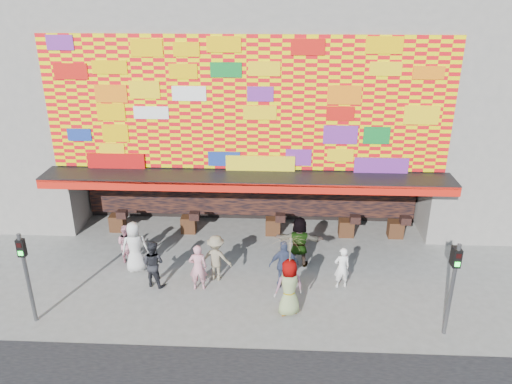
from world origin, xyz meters
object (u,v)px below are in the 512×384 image
at_px(ped_i, 126,244).
at_px(ped_f, 299,242).
at_px(ped_d, 216,258).
at_px(ped_h, 342,267).
at_px(signal_right, 453,280).
at_px(signal_left, 26,268).
at_px(ped_a, 135,247).
at_px(parasol, 290,252).
at_px(ped_e, 284,264).
at_px(ped_g, 289,287).
at_px(ped_c, 153,264).
at_px(ped_b, 198,267).

bearing_deg(ped_i, ped_f, -156.34).
xyz_separation_m(ped_d, ped_h, (4.30, -0.27, -0.09)).
height_order(signal_right, ped_f, signal_right).
bearing_deg(signal_left, ped_d, 26.22).
height_order(ped_a, ped_d, ped_a).
height_order(signal_left, parasol, signal_left).
height_order(ped_e, parasol, parasol).
distance_m(signal_right, ped_g, 4.77).
height_order(ped_a, ped_f, ped_f).
distance_m(signal_left, ped_d, 5.99).
bearing_deg(ped_g, ped_i, -44.91).
relative_size(signal_left, ped_a, 1.58).
bearing_deg(signal_right, ped_a, 163.17).
bearing_deg(ped_f, ped_g, 85.17).
bearing_deg(ped_g, parasol, 180.00).
bearing_deg(ped_h, signal_right, 127.54).
relative_size(ped_c, parasol, 0.86).
height_order(signal_left, ped_a, signal_left).
bearing_deg(ped_g, ped_h, -158.11).
bearing_deg(ped_a, ped_i, -64.27).
relative_size(signal_left, parasol, 1.55).
bearing_deg(signal_left, ped_e, 16.41).
xyz_separation_m(ped_e, ped_f, (0.55, 1.46, 0.09)).
bearing_deg(ped_d, ped_f, -148.63).
relative_size(ped_b, ped_g, 0.88).
height_order(ped_g, ped_h, ped_g).
distance_m(ped_a, ped_c, 1.27).
xyz_separation_m(ped_c, ped_f, (4.98, 1.58, 0.12)).
bearing_deg(ped_e, ped_b, -4.30).
bearing_deg(ped_c, ped_f, -144.53).
xyz_separation_m(ped_e, ped_g, (0.15, -1.49, 0.08)).
distance_m(signal_right, ped_a, 10.56).
relative_size(ped_h, ped_i, 0.99).
distance_m(signal_left, ped_b, 5.26).
relative_size(signal_left, ped_h, 2.00).
height_order(signal_right, ped_g, signal_right).
bearing_deg(ped_f, parasol, 85.17).
distance_m(ped_a, ped_e, 5.36).
bearing_deg(ped_c, ped_g, -178.70).
relative_size(ped_b, ped_h, 1.11).
xyz_separation_m(signal_left, ped_b, (4.76, 1.98, -1.03)).
relative_size(ped_h, parasol, 0.77).
height_order(signal_right, ped_e, signal_right).
distance_m(ped_b, parasol, 3.54).
height_order(ped_b, ped_d, ped_d).
xyz_separation_m(ped_d, ped_f, (2.89, 1.10, 0.12)).
bearing_deg(ped_c, ped_i, -29.65).
relative_size(ped_d, ped_h, 1.12).
relative_size(signal_left, ped_f, 1.57).
xyz_separation_m(ped_h, parasol, (-1.81, -1.58, 1.45)).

